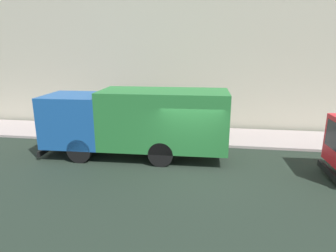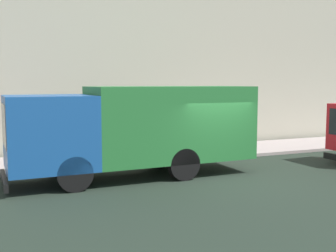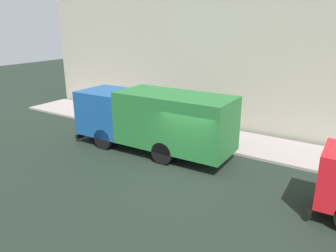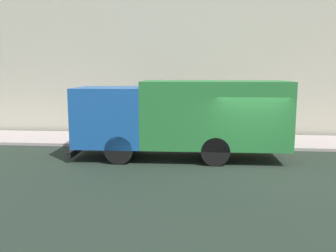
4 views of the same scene
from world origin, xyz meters
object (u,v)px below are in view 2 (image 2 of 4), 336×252
(pedestrian_walking, at_px, (81,135))
(street_sign_post, at_px, (146,123))
(large_utility_truck, at_px, (137,127))
(pedestrian_third, at_px, (62,135))
(pedestrian_standing, at_px, (114,133))

(pedestrian_walking, distance_m, street_sign_post, 2.99)
(large_utility_truck, height_order, pedestrian_third, large_utility_truck)
(pedestrian_walking, bearing_deg, street_sign_post, 113.30)
(pedestrian_walking, distance_m, pedestrian_third, 0.80)
(pedestrian_walking, relative_size, pedestrian_standing, 1.02)
(large_utility_truck, distance_m, pedestrian_third, 4.76)
(pedestrian_walking, height_order, pedestrian_third, pedestrian_walking)
(pedestrian_standing, distance_m, street_sign_post, 2.49)
(large_utility_truck, relative_size, pedestrian_third, 5.10)
(large_utility_truck, distance_m, street_sign_post, 2.34)
(large_utility_truck, bearing_deg, pedestrian_walking, 13.02)
(pedestrian_walking, height_order, street_sign_post, street_sign_post)
(pedestrian_walking, bearing_deg, large_utility_truck, 81.29)
(pedestrian_standing, bearing_deg, pedestrian_third, 40.05)
(pedestrian_standing, xyz_separation_m, street_sign_post, (-2.33, -0.62, 0.60))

